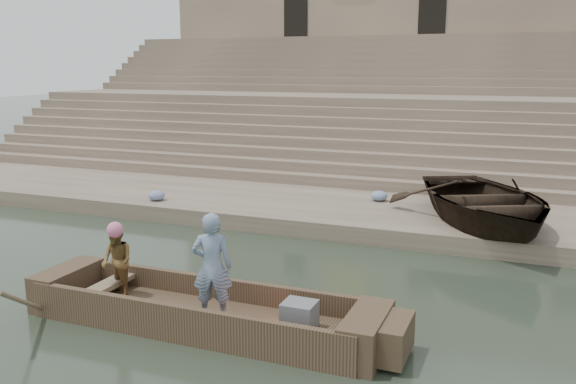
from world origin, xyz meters
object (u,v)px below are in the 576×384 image
Objects in this scene: standing_man at (212,266)px; beached_rowboat at (484,201)px; television at (299,315)px; rowing_man at (117,261)px; main_rowboat at (202,319)px.

standing_man is 7.35m from beached_rowboat.
rowing_man is at bearing 178.27° from television.
main_rowboat is at bearing 18.52° from rowing_man.
television is (1.29, 0.14, -0.60)m from standing_man.
television is at bearing 0.00° from main_rowboat.
standing_man is 1.38× the size of rowing_man.
standing_man reaches higher than beached_rowboat.
main_rowboat is 10.87× the size of television.
standing_man reaches higher than rowing_man.
beached_rowboat reaches higher than rowing_man.
standing_man is (0.27, -0.14, 0.91)m from main_rowboat.
television is 0.09× the size of beached_rowboat.
beached_rowboat is at bearing 72.84° from rowing_man.
television is (3.16, -0.10, -0.38)m from rowing_man.
standing_man is 1.89m from rowing_man.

